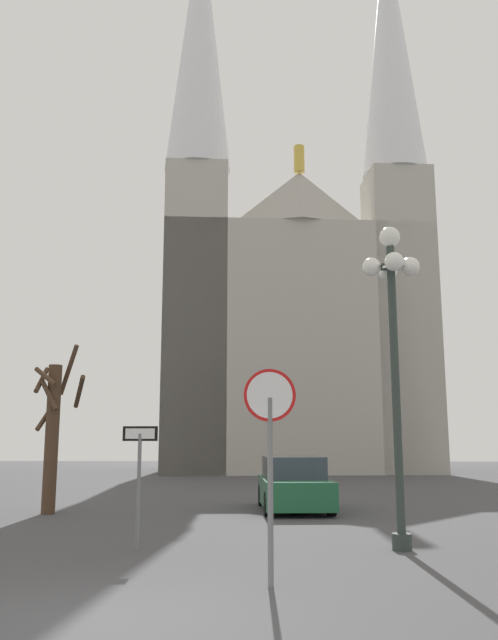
{
  "coord_description": "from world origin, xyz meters",
  "views": [
    {
      "loc": [
        2.12,
        -7.52,
        1.96
      ],
      "look_at": [
        0.89,
        19.18,
        6.9
      ],
      "focal_mm": 36.96,
      "sensor_mm": 36.0,
      "label": 1
    }
  ],
  "objects_px": {
    "parked_car_near_green": "(294,485)",
    "bare_tree": "(53,429)",
    "cathedral": "(293,304)",
    "street_lamp": "(393,324)",
    "one_way_arrow_sign": "(139,469)",
    "stop_sign": "(270,432)"
  },
  "relations": [
    {
      "from": "one_way_arrow_sign",
      "to": "street_lamp",
      "type": "distance_m",
      "value": 5.58
    },
    {
      "from": "parked_car_near_green",
      "to": "bare_tree",
      "type": "bearing_deg",
      "value": -169.14
    },
    {
      "from": "stop_sign",
      "to": "street_lamp",
      "type": "relative_size",
      "value": 0.49
    },
    {
      "from": "one_way_arrow_sign",
      "to": "parked_car_near_green",
      "type": "xyz_separation_m",
      "value": [
        3.03,
        7.23,
        -0.74
      ]
    },
    {
      "from": "bare_tree",
      "to": "parked_car_near_green",
      "type": "bearing_deg",
      "value": 10.86
    },
    {
      "from": "cathedral",
      "to": "street_lamp",
      "type": "bearing_deg",
      "value": -87.77
    },
    {
      "from": "street_lamp",
      "to": "parked_car_near_green",
      "type": "bearing_deg",
      "value": 104.48
    },
    {
      "from": "one_way_arrow_sign",
      "to": "bare_tree",
      "type": "xyz_separation_m",
      "value": [
        -3.73,
        5.93,
        0.84
      ]
    },
    {
      "from": "stop_sign",
      "to": "street_lamp",
      "type": "distance_m",
      "value": 4.49
    },
    {
      "from": "bare_tree",
      "to": "cathedral",
      "type": "bearing_deg",
      "value": 74.35
    },
    {
      "from": "one_way_arrow_sign",
      "to": "parked_car_near_green",
      "type": "bearing_deg",
      "value": 67.28
    },
    {
      "from": "bare_tree",
      "to": "parked_car_near_green",
      "type": "distance_m",
      "value": 7.06
    },
    {
      "from": "stop_sign",
      "to": "bare_tree",
      "type": "bearing_deg",
      "value": 124.82
    },
    {
      "from": "one_way_arrow_sign",
      "to": "street_lamp",
      "type": "height_order",
      "value": "street_lamp"
    },
    {
      "from": "cathedral",
      "to": "bare_tree",
      "type": "bearing_deg",
      "value": -105.65
    },
    {
      "from": "parked_car_near_green",
      "to": "stop_sign",
      "type": "bearing_deg",
      "value": -92.98
    },
    {
      "from": "street_lamp",
      "to": "parked_car_near_green",
      "type": "distance_m",
      "value": 8.08
    },
    {
      "from": "cathedral",
      "to": "street_lamp",
      "type": "relative_size",
      "value": 6.45
    },
    {
      "from": "bare_tree",
      "to": "one_way_arrow_sign",
      "type": "bearing_deg",
      "value": -57.88
    },
    {
      "from": "cathedral",
      "to": "street_lamp",
      "type": "distance_m",
      "value": 32.72
    },
    {
      "from": "street_lamp",
      "to": "parked_car_near_green",
      "type": "height_order",
      "value": "street_lamp"
    },
    {
      "from": "cathedral",
      "to": "parked_car_near_green",
      "type": "distance_m",
      "value": 27.04
    }
  ]
}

